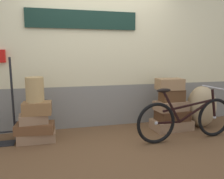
# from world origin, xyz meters

# --- Properties ---
(ground) EXTENTS (9.51, 5.20, 0.06)m
(ground) POSITION_xyz_m (0.00, 0.00, -0.03)
(ground) COLOR brown
(station_building) EXTENTS (7.51, 0.74, 2.66)m
(station_building) POSITION_xyz_m (0.01, 0.85, 1.33)
(station_building) COLOR gray
(station_building) RESTS_ON ground
(suitcase_0) EXTENTS (0.56, 0.39, 0.14)m
(suitcase_0) POSITION_xyz_m (-1.11, 0.28, 0.07)
(suitcase_0) COLOR #937051
(suitcase_0) RESTS_ON ground
(suitcase_1) EXTENTS (0.58, 0.38, 0.14)m
(suitcase_1) POSITION_xyz_m (-1.13, 0.23, 0.21)
(suitcase_1) COLOR brown
(suitcase_1) RESTS_ON suitcase_0
(suitcase_2) EXTENTS (0.43, 0.31, 0.13)m
(suitcase_2) POSITION_xyz_m (-1.14, 0.25, 0.35)
(suitcase_2) COLOR #937051
(suitcase_2) RESTS_ON suitcase_1
(suitcase_3) EXTENTS (0.42, 0.29, 0.18)m
(suitcase_3) POSITION_xyz_m (-1.08, 0.23, 0.51)
(suitcase_3) COLOR olive
(suitcase_3) RESTS_ON suitcase_2
(suitcase_4) EXTENTS (0.67, 0.45, 0.17)m
(suitcase_4) POSITION_xyz_m (1.13, 0.25, 0.08)
(suitcase_4) COLOR #937051
(suitcase_4) RESTS_ON ground
(suitcase_5) EXTENTS (0.55, 0.38, 0.17)m
(suitcase_5) POSITION_xyz_m (1.14, 0.24, 0.25)
(suitcase_5) COLOR #4C2D19
(suitcase_5) RESTS_ON suitcase_4
(suitcase_6) EXTENTS (0.57, 0.37, 0.16)m
(suitcase_6) POSITION_xyz_m (1.11, 0.26, 0.42)
(suitcase_6) COLOR #937051
(suitcase_6) RESTS_ON suitcase_5
(suitcase_7) EXTENTS (0.40, 0.24, 0.20)m
(suitcase_7) POSITION_xyz_m (1.13, 0.26, 0.59)
(suitcase_7) COLOR brown
(suitcase_7) RESTS_ON suitcase_6
(suitcase_8) EXTENTS (0.45, 0.31, 0.19)m
(suitcase_8) POSITION_xyz_m (1.08, 0.27, 0.79)
(suitcase_8) COLOR #9E754C
(suitcase_8) RESTS_ON suitcase_7
(wicker_basket) EXTENTS (0.26, 0.26, 0.36)m
(wicker_basket) POSITION_xyz_m (-1.10, 0.25, 0.79)
(wicker_basket) COLOR tan
(wicker_basket) RESTS_ON suitcase_3
(luggage_trolley) EXTENTS (0.44, 0.37, 1.26)m
(luggage_trolley) POSITION_xyz_m (-1.61, 0.34, 0.28)
(luggage_trolley) COLOR black
(luggage_trolley) RESTS_ON ground
(burlap_sack) EXTENTS (0.53, 0.45, 0.74)m
(burlap_sack) POSITION_xyz_m (1.72, 0.25, 0.37)
(burlap_sack) COLOR tan
(burlap_sack) RESTS_ON ground
(bicycle) EXTENTS (1.64, 0.46, 0.81)m
(bicycle) POSITION_xyz_m (1.09, -0.27, 0.33)
(bicycle) COLOR black
(bicycle) RESTS_ON ground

